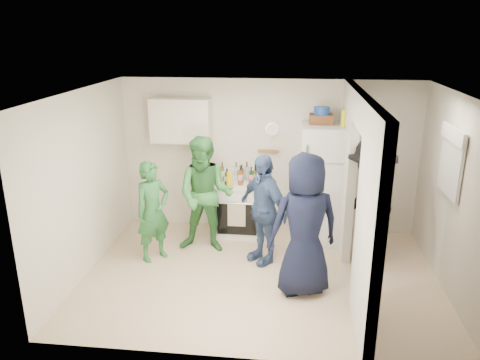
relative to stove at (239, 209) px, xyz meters
name	(u,v)px	position (x,y,z in m)	size (l,w,h in m)	color
floor	(260,276)	(0.45, -1.37, -0.43)	(4.80, 4.80, 0.00)	beige
wall_back	(269,156)	(0.45, 0.33, 0.82)	(4.80, 4.80, 0.00)	silver
wall_front	(249,249)	(0.45, -3.07, 0.82)	(4.80, 4.80, 0.00)	silver
wall_left	(84,184)	(-1.95, -1.37, 0.82)	(3.40, 3.40, 0.00)	silver
wall_right	(455,198)	(2.85, -1.37, 0.82)	(3.40, 3.40, 0.00)	silver
ceiling	(263,93)	(0.45, -1.37, 2.07)	(4.80, 4.80, 0.00)	white
partition_pier_back	(347,169)	(1.65, -0.27, 0.82)	(0.12, 1.20, 2.50)	silver
partition_pier_front	(369,229)	(1.65, -2.47, 0.82)	(0.12, 1.20, 2.50)	silver
partition_header	(363,111)	(1.65, -1.37, 1.87)	(0.12, 1.00, 0.40)	silver
stove	(239,209)	(0.00, 0.00, 0.00)	(0.73, 0.61, 0.87)	white
upper_cabinet	(181,120)	(-0.95, 0.15, 1.42)	(0.95, 0.34, 0.70)	silver
fridge	(324,183)	(1.35, -0.03, 0.50)	(0.77, 0.75, 1.86)	silver
wicker_basket	(321,119)	(1.25, 0.02, 1.50)	(0.35, 0.25, 0.15)	brown
blue_bowl	(322,110)	(1.25, 0.02, 1.63)	(0.24, 0.24, 0.11)	navy
yellow_cup_stack_top	(344,118)	(1.57, -0.13, 1.55)	(0.09, 0.09, 0.25)	#CAD511
wall_clock	(272,130)	(0.50, 0.31, 1.27)	(0.22, 0.22, 0.03)	white
spice_shelf	(269,151)	(0.45, 0.28, 0.92)	(0.35, 0.08, 0.03)	olive
nook_window	(453,162)	(2.83, -1.17, 1.22)	(0.03, 0.70, 0.80)	black
nook_window_frame	(451,162)	(2.82, -1.17, 1.22)	(0.04, 0.76, 0.86)	white
nook_valance	(453,135)	(2.79, -1.17, 1.57)	(0.04, 0.82, 0.18)	white
yellow_cup_stack_stove	(230,180)	(-0.12, -0.22, 0.56)	(0.09, 0.09, 0.25)	yellow
red_cup	(252,185)	(0.22, -0.20, 0.49)	(0.09, 0.09, 0.12)	red
person_green_left	(153,211)	(-1.13, -1.01, 0.31)	(0.54, 0.35, 1.48)	#2F763D
person_green_center	(206,195)	(-0.43, -0.63, 0.45)	(0.86, 0.67, 1.77)	#3D8B43
person_denim	(263,209)	(0.44, -0.90, 0.37)	(0.94, 0.39, 1.60)	#3C5884
person_navy	(304,225)	(1.01, -1.68, 0.49)	(0.90, 0.59, 1.84)	black
person_nook	(369,205)	(1.90, -0.91, 0.49)	(1.20, 0.69, 1.86)	black
bottle_a	(222,171)	(-0.29, 0.13, 0.59)	(0.06, 0.06, 0.31)	#6E6416
bottle_b	(227,177)	(-0.18, -0.07, 0.57)	(0.07, 0.07, 0.26)	#1D4818
bottle_c	(236,171)	(-0.07, 0.17, 0.59)	(0.06, 0.06, 0.31)	silver
bottle_d	(240,175)	(0.03, -0.06, 0.59)	(0.08, 0.08, 0.32)	brown
bottle_e	(247,171)	(0.11, 0.20, 0.59)	(0.07, 0.07, 0.31)	#98A1A8
bottle_f	(251,175)	(0.19, 0.04, 0.57)	(0.07, 0.07, 0.28)	#163D18
bottle_g	(255,174)	(0.25, 0.14, 0.56)	(0.06, 0.06, 0.26)	olive
bottle_h	(220,178)	(-0.29, -0.11, 0.56)	(0.08, 0.08, 0.25)	silver
bottle_i	(242,173)	(0.03, 0.11, 0.58)	(0.07, 0.07, 0.29)	#50380D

